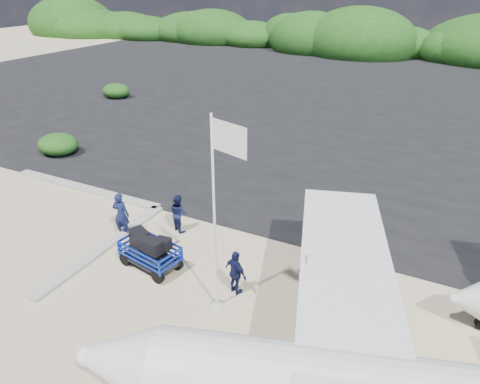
% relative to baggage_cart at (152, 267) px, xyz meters
% --- Properties ---
extents(ground, '(160.00, 160.00, 0.00)m').
position_rel_baggage_cart_xyz_m(ground, '(2.09, -1.32, 0.00)').
color(ground, beige).
extents(asphalt_apron, '(90.00, 50.00, 0.04)m').
position_rel_baggage_cart_xyz_m(asphalt_apron, '(2.09, 28.68, 0.00)').
color(asphalt_apron, '#B2B2B2').
rests_on(asphalt_apron, ground).
extents(lagoon, '(9.00, 7.00, 0.40)m').
position_rel_baggage_cart_xyz_m(lagoon, '(-6.91, 0.18, 0.00)').
color(lagoon, '#B2B2B2').
rests_on(lagoon, ground).
extents(vegetation_band, '(124.00, 8.00, 4.40)m').
position_rel_baggage_cart_xyz_m(vegetation_band, '(2.09, 53.68, 0.00)').
color(vegetation_band, '#B2B2B2').
rests_on(vegetation_band, ground).
extents(baggage_cart, '(2.60, 1.78, 1.20)m').
position_rel_baggage_cart_xyz_m(baggage_cart, '(0.00, 0.00, 0.00)').
color(baggage_cart, '#0B27AF').
rests_on(baggage_cart, ground).
extents(flagpole, '(1.39, 0.90, 6.44)m').
position_rel_baggage_cart_xyz_m(flagpole, '(3.17, -0.71, 0.00)').
color(flagpole, white).
rests_on(flagpole, ground).
extents(crew_a, '(0.78, 0.60, 1.93)m').
position_rel_baggage_cart_xyz_m(crew_a, '(-2.39, 1.28, 0.96)').
color(crew_a, '#111841').
rests_on(crew_a, ground).
extents(crew_b, '(0.98, 0.90, 1.63)m').
position_rel_baggage_cart_xyz_m(crew_b, '(-0.53, 2.65, 0.82)').
color(crew_b, '#111841').
rests_on(crew_b, ground).
extents(crew_c, '(1.04, 0.72, 1.64)m').
position_rel_baggage_cart_xyz_m(crew_c, '(3.44, 0.13, 0.82)').
color(crew_c, '#111841').
rests_on(crew_c, ground).
extents(aircraft_small, '(8.04, 8.04, 2.32)m').
position_rel_baggage_cart_xyz_m(aircraft_small, '(-5.49, 35.73, 0.00)').
color(aircraft_small, '#B2B2B2').
rests_on(aircraft_small, ground).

